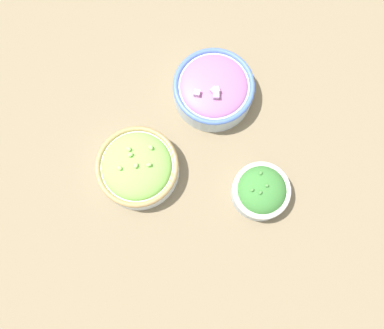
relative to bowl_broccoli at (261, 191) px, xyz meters
The scene contains 4 objects.
ground_plane 0.16m from the bowl_broccoli, 114.81° to the right, with size 3.00×3.00×0.00m, color #75664C.
bowl_broccoli is the anchor object (origin of this frame).
bowl_lettuce 0.27m from the bowl_broccoli, 105.03° to the right, with size 0.18×0.18×0.08m.
bowl_red_onion 0.25m from the bowl_broccoli, 160.02° to the right, with size 0.18×0.18×0.08m.
Camera 1 is at (0.20, -0.01, 0.93)m, focal length 40.00 mm.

